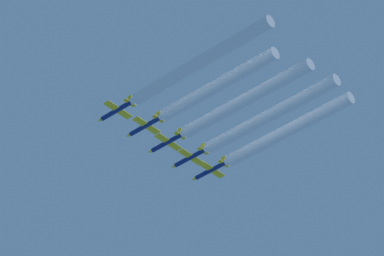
{
  "coord_description": "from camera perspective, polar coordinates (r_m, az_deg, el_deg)",
  "views": [
    {
      "loc": [
        -204.56,
        -193.1,
        2.45
      ],
      "look_at": [
        -0.14,
        -8.88,
        212.77
      ],
      "focal_mm": 122.89,
      "sensor_mm": 36.0,
      "label": 1
    }
  ],
  "objects": [
    {
      "name": "smoke_trail_inner_right",
      "position": [
        342.39,
        3.35,
        0.53
      ],
      "size": [
        3.35,
        44.29,
        3.35
      ],
      "color": "white"
    },
    {
      "name": "smoke_trail_inner_left",
      "position": [
        332.95,
        1.05,
        1.83
      ],
      "size": [
        3.35,
        38.71,
        3.35
      ],
      "color": "white"
    },
    {
      "name": "jet_far_right",
      "position": [
        362.49,
        0.77,
        -1.87
      ],
      "size": [
        8.84,
        12.88,
        3.1
      ],
      "color": "navy"
    },
    {
      "name": "jet_far_left",
      "position": [
        341.1,
        -3.33,
        0.75
      ],
      "size": [
        8.84,
        12.88,
        3.1
      ],
      "color": "navy"
    },
    {
      "name": "jet_center",
      "position": [
        351.64,
        -1.14,
        -0.66
      ],
      "size": [
        8.84,
        12.88,
        3.1
      ],
      "color": "navy"
    },
    {
      "name": "smoke_trail_far_right",
      "position": [
        348.71,
        4.12,
        -0.14
      ],
      "size": [
        3.35,
        42.53,
        3.35
      ],
      "color": "white"
    },
    {
      "name": "jet_inner_right",
      "position": [
        356.81,
        -0.13,
        -1.32
      ],
      "size": [
        8.84,
        12.88,
        3.1
      ],
      "color": "navy"
    },
    {
      "name": "smoke_trail_center",
      "position": [
        337.26,
        2.28,
        1.21
      ],
      "size": [
        3.35,
        43.17,
        3.35
      ],
      "color": "white"
    },
    {
      "name": "jet_inner_left",
      "position": [
        346.39,
        -2.09,
        0.06
      ],
      "size": [
        8.84,
        12.88,
        3.1
      ],
      "color": "navy"
    },
    {
      "name": "smoke_trail_far_left",
      "position": [
        325.52,
        0.29,
        2.85
      ],
      "size": [
        3.35,
        46.04,
        3.35
      ],
      "color": "white"
    }
  ]
}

